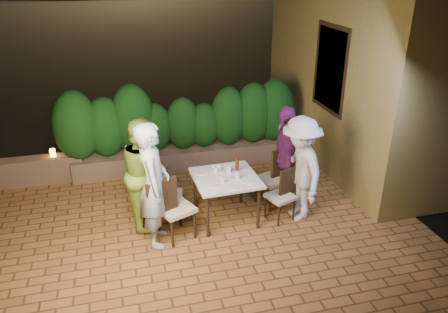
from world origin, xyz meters
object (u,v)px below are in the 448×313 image
object	(u,v)px
dining_table	(226,198)
beer_bottle	(237,164)
chair_left_back	(168,195)
chair_right_front	(280,195)
chair_left_front	(176,207)
chair_right_back	(272,178)
diner_green	(145,173)
diner_purple	(285,155)
diner_blue	(154,185)
bowl	(216,169)
parapet_lamp	(53,153)
diner_white	(300,169)

from	to	relation	value
dining_table	beer_bottle	bearing A→B (deg)	25.07
chair_left_back	chair_right_front	bearing A→B (deg)	-1.98
chair_left_front	chair_right_back	world-z (taller)	chair_left_front
diner_green	diner_purple	bearing A→B (deg)	-85.41
chair_left_front	diner_purple	size ratio (longest dim) A/B	0.60
chair_left_front	diner_green	xyz separation A→B (m)	(-0.37, 0.52, 0.36)
chair_right_back	diner_blue	world-z (taller)	diner_blue
dining_table	chair_left_front	xyz separation A→B (m)	(-0.83, -0.29, 0.13)
beer_bottle	bowl	distance (m)	0.36
beer_bottle	chair_right_front	xyz separation A→B (m)	(0.62, -0.31, -0.48)
chair_right_front	parapet_lamp	xyz separation A→B (m)	(-3.55, 2.28, 0.15)
chair_right_back	diner_purple	size ratio (longest dim) A/B	0.57
beer_bottle	chair_left_back	bearing A→B (deg)	175.18
chair_left_back	parapet_lamp	world-z (taller)	chair_left_back
beer_bottle	parapet_lamp	xyz separation A→B (m)	(-2.93, 1.97, -0.33)
chair_right_back	diner_purple	xyz separation A→B (m)	(0.24, 0.08, 0.36)
bowl	chair_right_front	world-z (taller)	chair_right_front
chair_left_back	diner_purple	bearing A→B (deg)	16.08
dining_table	chair_right_back	xyz separation A→B (m)	(0.87, 0.27, 0.10)
diner_green	diner_purple	size ratio (longest dim) A/B	1.02
dining_table	diner_green	distance (m)	1.31
chair_left_front	diner_purple	world-z (taller)	diner_purple
bowl	diner_green	world-z (taller)	diner_green
dining_table	chair_right_front	world-z (taller)	chair_right_front
bowl	parapet_lamp	world-z (taller)	bowl
diner_green	diner_white	size ratio (longest dim) A/B	1.02
diner_blue	diner_purple	bearing A→B (deg)	-66.63
diner_blue	diner_purple	size ratio (longest dim) A/B	1.10
chair_right_back	diner_green	size ratio (longest dim) A/B	0.56
diner_green	parapet_lamp	distance (m)	2.40
diner_blue	parapet_lamp	world-z (taller)	diner_blue
chair_right_front	diner_white	world-z (taller)	diner_white
chair_left_back	diner_green	size ratio (longest dim) A/B	0.53
bowl	diner_blue	size ratio (longest dim) A/B	0.09
dining_table	bowl	xyz separation A→B (m)	(-0.08, 0.26, 0.40)
parapet_lamp	dining_table	bearing A→B (deg)	-37.19
chair_right_back	parapet_lamp	world-z (taller)	chair_right_back
beer_bottle	diner_purple	distance (m)	0.94
beer_bottle	chair_left_back	distance (m)	1.17
chair_left_back	diner_purple	size ratio (longest dim) A/B	0.54
chair_left_front	chair_right_back	distance (m)	1.79
chair_left_back	diner_green	xyz separation A→B (m)	(-0.33, 0.04, 0.40)
chair_left_front	diner_blue	distance (m)	0.52
chair_right_back	diner_purple	distance (m)	0.44
chair_right_front	chair_right_back	bearing A→B (deg)	-115.62
bowl	diner_blue	xyz separation A→B (m)	(-1.04, -0.59, 0.16)
chair_right_back	diner_green	xyz separation A→B (m)	(-2.07, -0.04, 0.38)
chair_right_back	parapet_lamp	distance (m)	4.02
chair_right_back	diner_green	world-z (taller)	diner_green
diner_green	bowl	bearing A→B (deg)	-86.71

